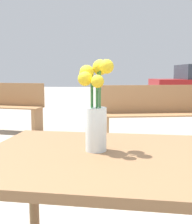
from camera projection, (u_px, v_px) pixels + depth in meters
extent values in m
cube|color=brown|center=(116.00, 158.00, 1.02)|extent=(1.05, 0.80, 0.03)
cylinder|color=brown|center=(34.00, 206.00, 1.43)|extent=(0.05, 0.05, 0.70)
cylinder|color=silver|center=(96.00, 129.00, 1.05)|extent=(0.08, 0.08, 0.16)
cylinder|color=silver|center=(96.00, 138.00, 1.06)|extent=(0.07, 0.07, 0.09)
cylinder|color=#337038|center=(100.00, 110.00, 1.04)|extent=(0.01, 0.01, 0.29)
sphere|color=yellow|center=(107.00, 66.00, 1.01)|extent=(0.05, 0.05, 0.05)
cylinder|color=#337038|center=(98.00, 110.00, 1.06)|extent=(0.01, 0.01, 0.28)
sphere|color=yellow|center=(100.00, 67.00, 1.06)|extent=(0.06, 0.06, 0.06)
cylinder|color=#337038|center=(92.00, 113.00, 1.05)|extent=(0.01, 0.01, 0.27)
sphere|color=yellow|center=(87.00, 72.00, 1.04)|extent=(0.05, 0.05, 0.05)
cylinder|color=#337038|center=(92.00, 116.00, 1.04)|extent=(0.01, 0.01, 0.25)
sphere|color=yellow|center=(85.00, 79.00, 1.01)|extent=(0.05, 0.05, 0.05)
cylinder|color=#337038|center=(97.00, 118.00, 1.03)|extent=(0.01, 0.01, 0.24)
sphere|color=yellow|center=(98.00, 81.00, 0.99)|extent=(0.05, 0.05, 0.05)
cube|color=#9E7047|center=(160.00, 115.00, 3.96)|extent=(1.72, 0.63, 0.02)
cube|color=#9E7047|center=(157.00, 99.00, 4.09)|extent=(1.67, 0.31, 0.40)
cube|color=#9E7047|center=(105.00, 131.00, 3.92)|extent=(0.11, 0.33, 0.43)
cube|color=#9E7047|center=(37.00, 121.00, 4.75)|extent=(0.12, 0.33, 0.43)
cylinder|color=black|center=(183.00, 95.00, 9.22)|extent=(0.61, 0.24, 0.60)
cylinder|color=black|center=(169.00, 92.00, 10.82)|extent=(0.61, 0.24, 0.60)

